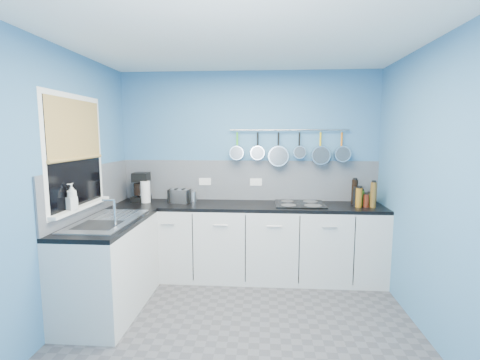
# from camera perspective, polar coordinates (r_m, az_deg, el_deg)

# --- Properties ---
(floor) EXTENTS (3.20, 3.00, 0.02)m
(floor) POSITION_cam_1_polar(r_m,az_deg,el_deg) (3.34, -0.08, -23.77)
(floor) COLOR #47474C
(floor) RESTS_ON ground
(ceiling) EXTENTS (3.20, 3.00, 0.02)m
(ceiling) POSITION_cam_1_polar(r_m,az_deg,el_deg) (2.96, -0.09, 22.86)
(ceiling) COLOR white
(ceiling) RESTS_ON ground
(wall_back) EXTENTS (3.20, 0.02, 2.50)m
(wall_back) POSITION_cam_1_polar(r_m,az_deg,el_deg) (4.39, 1.37, 1.28)
(wall_back) COLOR teal
(wall_back) RESTS_ON ground
(wall_front) EXTENTS (3.20, 0.02, 2.50)m
(wall_front) POSITION_cam_1_polar(r_m,az_deg,el_deg) (1.44, -4.60, -11.81)
(wall_front) COLOR teal
(wall_front) RESTS_ON ground
(wall_left) EXTENTS (0.02, 3.00, 2.50)m
(wall_left) POSITION_cam_1_polar(r_m,az_deg,el_deg) (3.41, -28.14, -1.39)
(wall_left) COLOR teal
(wall_left) RESTS_ON ground
(wall_right) EXTENTS (0.02, 3.00, 2.50)m
(wall_right) POSITION_cam_1_polar(r_m,az_deg,el_deg) (3.21, 29.95, -2.02)
(wall_right) COLOR teal
(wall_right) RESTS_ON ground
(backsplash_back) EXTENTS (3.20, 0.02, 0.50)m
(backsplash_back) POSITION_cam_1_polar(r_m,az_deg,el_deg) (4.38, 1.35, -0.05)
(backsplash_back) COLOR gray
(backsplash_back) RESTS_ON wall_back
(backsplash_left) EXTENTS (0.02, 1.80, 0.50)m
(backsplash_left) POSITION_cam_1_polar(r_m,az_deg,el_deg) (3.93, -23.14, -1.52)
(backsplash_left) COLOR gray
(backsplash_left) RESTS_ON wall_left
(cabinet_run_back) EXTENTS (3.20, 0.60, 0.86)m
(cabinet_run_back) POSITION_cam_1_polar(r_m,az_deg,el_deg) (4.26, 1.13, -10.22)
(cabinet_run_back) COLOR beige
(cabinet_run_back) RESTS_ON ground
(worktop_back) EXTENTS (3.20, 0.60, 0.04)m
(worktop_back) POSITION_cam_1_polar(r_m,az_deg,el_deg) (4.14, 1.14, -4.28)
(worktop_back) COLOR black
(worktop_back) RESTS_ON cabinet_run_back
(cabinet_run_left) EXTENTS (0.60, 1.20, 0.86)m
(cabinet_run_left) POSITION_cam_1_polar(r_m,az_deg,el_deg) (3.73, -20.67, -13.34)
(cabinet_run_left) COLOR beige
(cabinet_run_left) RESTS_ON ground
(worktop_left) EXTENTS (0.60, 1.20, 0.04)m
(worktop_left) POSITION_cam_1_polar(r_m,az_deg,el_deg) (3.59, -21.00, -6.61)
(worktop_left) COLOR black
(worktop_left) RESTS_ON cabinet_run_left
(window_frame) EXTENTS (0.01, 1.00, 1.10)m
(window_frame) POSITION_cam_1_polar(r_m,az_deg,el_deg) (3.62, -25.44, 4.01)
(window_frame) COLOR white
(window_frame) RESTS_ON wall_left
(window_glass) EXTENTS (0.01, 0.90, 1.00)m
(window_glass) POSITION_cam_1_polar(r_m,az_deg,el_deg) (3.62, -25.38, 4.01)
(window_glass) COLOR black
(window_glass) RESTS_ON wall_left
(bamboo_blind) EXTENTS (0.01, 0.90, 0.55)m
(bamboo_blind) POSITION_cam_1_polar(r_m,az_deg,el_deg) (3.61, -25.46, 7.57)
(bamboo_blind) COLOR #A4863F
(bamboo_blind) RESTS_ON wall_left
(window_sill) EXTENTS (0.10, 0.98, 0.03)m
(window_sill) POSITION_cam_1_polar(r_m,az_deg,el_deg) (3.67, -24.65, -4.02)
(window_sill) COLOR white
(window_sill) RESTS_ON wall_left
(sink_unit) EXTENTS (0.50, 0.95, 0.01)m
(sink_unit) POSITION_cam_1_polar(r_m,az_deg,el_deg) (3.59, -21.02, -6.24)
(sink_unit) COLOR silver
(sink_unit) RESTS_ON worktop_left
(mixer_tap) EXTENTS (0.12, 0.08, 0.26)m
(mixer_tap) POSITION_cam_1_polar(r_m,az_deg,el_deg) (3.34, -19.93, -4.98)
(mixer_tap) COLOR silver
(mixer_tap) RESTS_ON worktop_left
(socket_left) EXTENTS (0.15, 0.01, 0.09)m
(socket_left) POSITION_cam_1_polar(r_m,az_deg,el_deg) (4.43, -5.78, -0.26)
(socket_left) COLOR white
(socket_left) RESTS_ON backsplash_back
(socket_right) EXTENTS (0.15, 0.01, 0.09)m
(socket_right) POSITION_cam_1_polar(r_m,az_deg,el_deg) (4.37, 2.65, -0.34)
(socket_right) COLOR white
(socket_right) RESTS_ON backsplash_back
(pot_rail) EXTENTS (1.45, 0.02, 0.02)m
(pot_rail) POSITION_cam_1_polar(r_m,az_deg,el_deg) (4.31, 8.07, 8.15)
(pot_rail) COLOR silver
(pot_rail) RESTS_ON wall_back
(soap_bottle_a) EXTENTS (0.11, 0.12, 0.24)m
(soap_bottle_a) POSITION_cam_1_polar(r_m,az_deg,el_deg) (3.48, -25.92, -2.44)
(soap_bottle_a) COLOR white
(soap_bottle_a) RESTS_ON window_sill
(soap_bottle_b) EXTENTS (0.10, 0.10, 0.17)m
(soap_bottle_b) POSITION_cam_1_polar(r_m,az_deg,el_deg) (3.48, -26.00, -3.02)
(soap_bottle_b) COLOR white
(soap_bottle_b) RESTS_ON window_sill
(paper_towel) EXTENTS (0.15, 0.15, 0.26)m
(paper_towel) POSITION_cam_1_polar(r_m,az_deg,el_deg) (4.38, -15.30, -1.89)
(paper_towel) COLOR white
(paper_towel) RESTS_ON worktop_back
(coffee_maker) EXTENTS (0.21, 0.23, 0.36)m
(coffee_maker) POSITION_cam_1_polar(r_m,az_deg,el_deg) (4.46, -16.02, -1.13)
(coffee_maker) COLOR black
(coffee_maker) RESTS_ON worktop_back
(toaster) EXTENTS (0.29, 0.22, 0.16)m
(toaster) POSITION_cam_1_polar(r_m,az_deg,el_deg) (4.29, -9.86, -2.61)
(toaster) COLOR silver
(toaster) RESTS_ON worktop_back
(canister) EXTENTS (0.09, 0.09, 0.12)m
(canister) POSITION_cam_1_polar(r_m,az_deg,el_deg) (4.35, -7.72, -2.70)
(canister) COLOR silver
(canister) RESTS_ON worktop_back
(hob) EXTENTS (0.58, 0.51, 0.01)m
(hob) POSITION_cam_1_polar(r_m,az_deg,el_deg) (4.20, 9.79, -3.87)
(hob) COLOR black
(hob) RESTS_ON worktop_back
(pan_0) EXTENTS (0.17, 0.13, 0.36)m
(pan_0) POSITION_cam_1_polar(r_m,az_deg,el_deg) (4.31, -0.47, 5.80)
(pan_0) COLOR silver
(pan_0) RESTS_ON pot_rail
(pan_1) EXTENTS (0.17, 0.10, 0.36)m
(pan_1) POSITION_cam_1_polar(r_m,az_deg,el_deg) (4.29, 2.93, 5.79)
(pan_1) COLOR silver
(pan_1) RESTS_ON pot_rail
(pan_2) EXTENTS (0.25, 0.10, 0.44)m
(pan_2) POSITION_cam_1_polar(r_m,az_deg,el_deg) (4.30, 6.33, 5.23)
(pan_2) COLOR silver
(pan_2) RESTS_ON pot_rail
(pan_3) EXTENTS (0.15, 0.11, 0.34)m
(pan_3) POSITION_cam_1_polar(r_m,az_deg,el_deg) (4.31, 9.73, 5.83)
(pan_3) COLOR silver
(pan_3) RESTS_ON pot_rail
(pan_4) EXTENTS (0.23, 0.11, 0.42)m
(pan_4) POSITION_cam_1_polar(r_m,az_deg,el_deg) (4.34, 13.07, 5.27)
(pan_4) COLOR silver
(pan_4) RESTS_ON pot_rail
(pan_5) EXTENTS (0.19, 0.12, 0.38)m
(pan_5) POSITION_cam_1_polar(r_m,az_deg,el_deg) (4.39, 16.37, 5.42)
(pan_5) COLOR silver
(pan_5) RESTS_ON pot_rail
(condiment_0) EXTENTS (0.07, 0.07, 0.13)m
(condiment_0) POSITION_cam_1_polar(r_m,az_deg,el_deg) (4.43, 20.46, -2.89)
(condiment_0) COLOR olive
(condiment_0) RESTS_ON worktop_back
(condiment_1) EXTENTS (0.06, 0.06, 0.20)m
(condiment_1) POSITION_cam_1_polar(r_m,az_deg,el_deg) (4.37, 19.12, -2.48)
(condiment_1) COLOR brown
(condiment_1) RESTS_ON worktop_back
(condiment_2) EXTENTS (0.07, 0.07, 0.29)m
(condiment_2) POSITION_cam_1_polar(r_m,az_deg,el_deg) (4.37, 18.34, -1.83)
(condiment_2) COLOR black
(condiment_2) RESTS_ON worktop_back
(condiment_3) EXTENTS (0.06, 0.06, 0.14)m
(condiment_3) POSITION_cam_1_polar(r_m,az_deg,el_deg) (4.34, 20.90, -3.04)
(condiment_3) COLOR #265919
(condiment_3) RESTS_ON worktop_back
(condiment_4) EXTENTS (0.05, 0.05, 0.18)m
(condiment_4) POSITION_cam_1_polar(r_m,az_deg,el_deg) (4.29, 19.42, -2.80)
(condiment_4) COLOR #3F721E
(condiment_4) RESTS_ON worktop_back
(condiment_5) EXTENTS (0.06, 0.06, 0.20)m
(condiment_5) POSITION_cam_1_polar(r_m,az_deg,el_deg) (4.25, 18.44, -2.70)
(condiment_5) COLOR black
(condiment_5) RESTS_ON worktop_back
(condiment_6) EXTENTS (0.07, 0.07, 0.29)m
(condiment_6) POSITION_cam_1_polar(r_m,az_deg,el_deg) (4.21, 21.09, -2.30)
(condiment_6) COLOR brown
(condiment_6) RESTS_ON worktop_back
(condiment_7) EXTENTS (0.07, 0.07, 0.15)m
(condiment_7) POSITION_cam_1_polar(r_m,az_deg,el_deg) (4.22, 20.05, -3.22)
(condiment_7) COLOR #4C190C
(condiment_7) RESTS_ON worktop_back
(condiment_8) EXTENTS (0.07, 0.07, 0.22)m
(condiment_8) POSITION_cam_1_polar(r_m,az_deg,el_deg) (4.18, 18.97, -2.77)
(condiment_8) COLOR #8C5914
(condiment_8) RESTS_ON worktop_back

